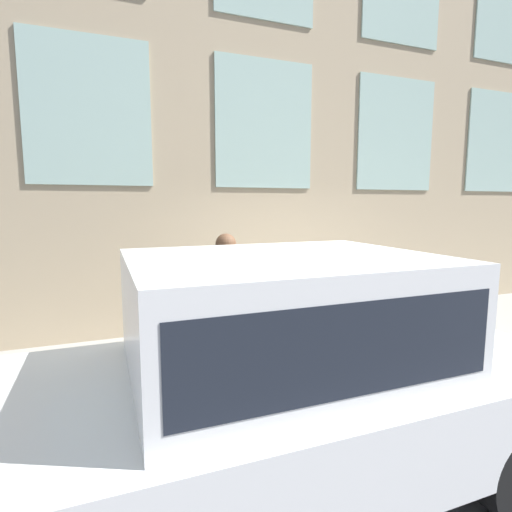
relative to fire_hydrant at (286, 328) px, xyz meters
name	(u,v)px	position (x,y,z in m)	size (l,w,h in m)	color
ground_plane	(343,392)	(-0.68, -0.41, -0.60)	(80.00, 80.00, 0.00)	#47474C
sidewalk	(296,350)	(0.52, -0.41, -0.52)	(2.39, 60.00, 0.16)	#9E9B93
building_facade	(261,11)	(1.86, -0.41, 4.53)	(0.33, 40.00, 10.24)	tan
fire_hydrant	(286,328)	(0.00, 0.00, 0.00)	(0.36, 0.47, 0.86)	gold
person	(226,284)	(0.39, 0.66, 0.52)	(0.39, 0.26, 1.61)	navy
parked_car_white_near	(282,365)	(-1.80, 0.89, 0.35)	(1.92, 4.42, 1.77)	black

